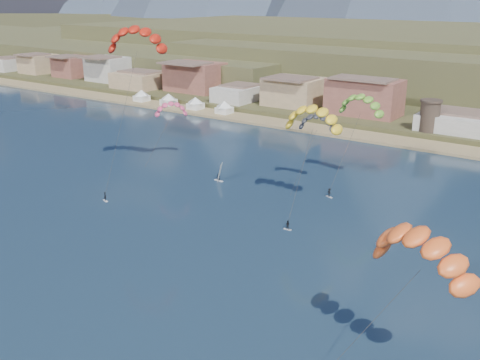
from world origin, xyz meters
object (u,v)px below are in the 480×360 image
object	(u,v)px
kitesurfer_yellow	(313,114)
kitesurfer_orange	(423,243)
watchtower	(430,115)
windsurfer	(219,175)
kitesurfer_red	(136,35)
kitesurfer_green	(361,102)

from	to	relation	value
kitesurfer_yellow	kitesurfer_orange	xyz separation A→B (m)	(30.34, -35.10, -2.61)
kitesurfer_orange	watchtower	bearing A→B (deg)	105.95
windsurfer	kitesurfer_yellow	bearing A→B (deg)	-7.73
kitesurfer_red	kitesurfer_orange	xyz separation A→B (m)	(67.17, -30.12, -14.73)
kitesurfer_red	kitesurfer_yellow	size ratio (longest dim) A/B	1.59
kitesurfer_green	kitesurfer_orange	bearing A→B (deg)	-61.27
kitesurfer_red	kitesurfer_orange	distance (m)	75.08
watchtower	kitesurfer_green	world-z (taller)	kitesurfer_green
kitesurfer_red	kitesurfer_green	bearing A→B (deg)	31.84
windsurfer	kitesurfer_orange	bearing A→B (deg)	-35.61
kitesurfer_red	kitesurfer_green	size ratio (longest dim) A/B	1.65
kitesurfer_orange	windsurfer	distance (m)	67.10
kitesurfer_orange	windsurfer	xyz separation A→B (m)	(-53.38, 38.23, -13.81)
kitesurfer_red	windsurfer	world-z (taller)	kitesurfer_red
kitesurfer_green	watchtower	bearing A→B (deg)	88.75
watchtower	windsurfer	bearing A→B (deg)	-112.26
kitesurfer_orange	kitesurfer_green	xyz separation A→B (m)	(-29.37, 53.59, 1.97)
kitesurfer_orange	kitesurfer_yellow	bearing A→B (deg)	130.84
kitesurfer_yellow	kitesurfer_red	bearing A→B (deg)	-172.30
kitesurfer_orange	windsurfer	size ratio (longest dim) A/B	5.12
watchtower	kitesurfer_green	distance (m)	46.95
watchtower	kitesurfer_green	size ratio (longest dim) A/B	0.42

